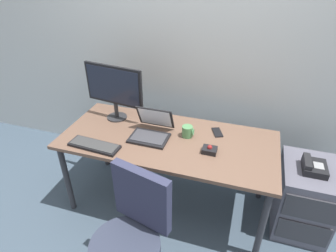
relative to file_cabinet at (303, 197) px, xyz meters
The scene contains 12 objects.
ground_plane 1.18m from the file_cabinet, behind, with size 8.00×8.00×0.00m, color #3B4B59.
back_wall 1.70m from the file_cabinet, 150.90° to the left, with size 6.00×0.10×2.80m, color silver.
desk 1.20m from the file_cabinet, behind, with size 1.75×0.78×0.73m.
file_cabinet is the anchor object (origin of this frame).
desk_phone 0.34m from the file_cabinet, 116.78° to the right, with size 0.17×0.20×0.09m.
office_chair 1.46m from the file_cabinet, 140.67° to the right, with size 0.52×0.53×0.95m.
monitor_main 1.83m from the file_cabinet, behind, with size 0.56×0.18×0.50m.
keyboard 1.75m from the file_cabinet, 166.64° to the right, with size 0.42×0.16×0.03m.
laptop 1.37m from the file_cabinet, behind, with size 0.31×0.32×0.22m.
trackball_mouse 0.92m from the file_cabinet, 166.28° to the right, with size 0.11×0.09×0.07m.
coffee_mug 1.10m from the file_cabinet, behind, with size 0.10×0.09×0.09m.
cell_phone 0.88m from the file_cabinet, behind, with size 0.07×0.14×0.01m, color black.
Camera 1 is at (0.58, -1.83, 2.03)m, focal length 30.33 mm.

